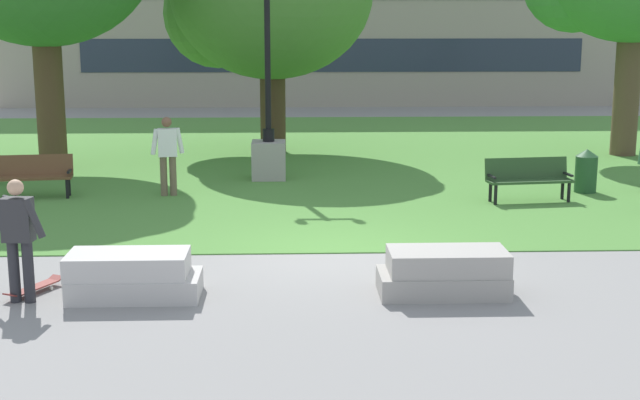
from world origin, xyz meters
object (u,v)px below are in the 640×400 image
(concrete_block_center, at_px, (132,276))
(person_skateboarder, at_px, (19,234))
(park_bench_near_left, at_px, (528,177))
(park_bench_far_left, at_px, (29,173))
(lamp_post_center, at_px, (268,134))
(person_bystander_near_lawn, at_px, (168,152))
(skateboard, at_px, (34,288))
(trash_bin, at_px, (586,171))
(concrete_block_left, at_px, (445,273))

(concrete_block_center, height_order, person_skateboarder, person_skateboarder)
(park_bench_near_left, xyz_separation_m, park_bench_far_left, (-10.59, 0.77, 0.00))
(lamp_post_center, bearing_deg, park_bench_far_left, -158.12)
(person_bystander_near_lawn, bearing_deg, park_bench_far_left, -178.22)
(lamp_post_center, bearing_deg, park_bench_near_left, -27.02)
(park_bench_far_left, bearing_deg, skateboard, -74.04)
(trash_bin, distance_m, person_bystander_near_lawn, 9.18)
(park_bench_far_left, height_order, trash_bin, trash_bin)
(trash_bin, relative_size, person_bystander_near_lawn, 0.56)
(concrete_block_center, xyz_separation_m, person_skateboarder, (-1.47, -0.16, 0.66))
(park_bench_far_left, xyz_separation_m, person_bystander_near_lawn, (2.95, 0.09, 0.44))
(concrete_block_left, bearing_deg, trash_bin, 58.53)
(trash_bin, bearing_deg, concrete_block_center, -140.78)
(person_bystander_near_lawn, bearing_deg, lamp_post_center, 42.42)
(person_skateboarder, xyz_separation_m, skateboard, (0.05, 0.38, -0.88))
(concrete_block_center, xyz_separation_m, lamp_post_center, (1.72, 9.05, 0.78))
(person_skateboarder, height_order, person_bystander_near_lawn, person_bystander_near_lawn)
(person_bystander_near_lawn, bearing_deg, park_bench_near_left, -6.41)
(lamp_post_center, bearing_deg, person_bystander_near_lawn, -137.58)
(skateboard, distance_m, trash_bin, 12.32)
(lamp_post_center, xyz_separation_m, person_bystander_near_lawn, (-2.13, -1.95, -0.11))
(lamp_post_center, bearing_deg, concrete_block_left, -73.70)
(skateboard, height_order, park_bench_near_left, park_bench_near_left)
(concrete_block_left, bearing_deg, person_skateboarder, -178.60)
(park_bench_far_left, bearing_deg, person_skateboarder, -75.20)
(concrete_block_center, xyz_separation_m, skateboard, (-1.42, 0.22, -0.22))
(skateboard, relative_size, trash_bin, 1.04)
(park_bench_near_left, xyz_separation_m, person_bystander_near_lawn, (-7.64, 0.86, 0.44))
(park_bench_near_left, distance_m, trash_bin, 1.77)
(concrete_block_center, relative_size, park_bench_far_left, 0.98)
(skateboard, xyz_separation_m, park_bench_far_left, (-1.94, 6.80, 0.45))
(person_skateboarder, relative_size, trash_bin, 1.78)
(park_bench_near_left, xyz_separation_m, trash_bin, (1.53, 0.90, -0.04))
(concrete_block_left, height_order, lamp_post_center, lamp_post_center)
(lamp_post_center, bearing_deg, trash_bin, -15.19)
(concrete_block_left, xyz_separation_m, trash_bin, (4.38, 7.16, 0.20))
(skateboard, xyz_separation_m, park_bench_near_left, (8.65, 6.03, 0.45))
(person_bystander_near_lawn, bearing_deg, concrete_block_left, -56.09)
(concrete_block_center, relative_size, park_bench_near_left, 0.98)
(lamp_post_center, height_order, person_bystander_near_lawn, lamp_post_center)
(person_skateboarder, distance_m, trash_bin, 12.57)
(trash_bin, bearing_deg, park_bench_near_left, -149.59)
(concrete_block_center, relative_size, person_skateboarder, 1.06)
(concrete_block_center, bearing_deg, trash_bin, 39.22)
(park_bench_near_left, relative_size, trash_bin, 1.93)
(person_skateboarder, bearing_deg, person_bystander_near_lawn, 81.74)
(lamp_post_center, xyz_separation_m, trash_bin, (7.03, -1.91, -0.59))
(lamp_post_center, bearing_deg, person_skateboarder, -109.09)
(park_bench_far_left, bearing_deg, concrete_block_left, -42.26)
(person_skateboarder, bearing_deg, trash_bin, 35.54)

